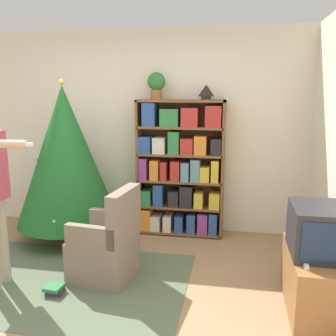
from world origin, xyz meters
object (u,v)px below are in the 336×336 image
bookshelf (180,169)px  table_lamp (206,91)px  television (318,230)px  armchair (107,247)px  christmas_tree (66,156)px  potted_plant (156,84)px

bookshelf → table_lamp: size_ratio=8.61×
television → armchair: armchair is taller
television → christmas_tree: (-2.71, 1.13, 0.34)m
table_lamp → potted_plant: bearing=-180.0°
christmas_tree → table_lamp: christmas_tree is taller
armchair → potted_plant: size_ratio=2.80×
bookshelf → armchair: bearing=-111.8°
christmas_tree → potted_plant: (1.05, 0.41, 0.86)m
television → potted_plant: potted_plant is taller
television → table_lamp: table_lamp is taller
potted_plant → table_lamp: potted_plant is taller
armchair → table_lamp: 2.17m
table_lamp → bookshelf: bearing=-178.5°
christmas_tree → armchair: christmas_tree is taller
christmas_tree → armchair: (0.83, -0.91, -0.73)m
armchair → bookshelf: bearing=165.0°
bookshelf → potted_plant: size_ratio=5.23×
christmas_tree → armchair: bearing=-47.7°
television → table_lamp: (-1.05, 1.55, 1.11)m
bookshelf → table_lamp: bearing=1.5°
armchair → table_lamp: bearing=154.5°
potted_plant → table_lamp: 0.62m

